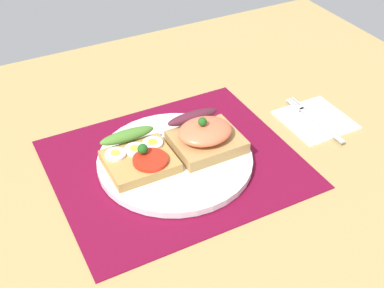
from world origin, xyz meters
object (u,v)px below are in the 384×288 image
at_px(napkin, 316,119).
at_px(sandwich_salmon, 205,135).
at_px(plate, 175,160).
at_px(fork, 313,118).
at_px(sandwich_egg_tomato, 138,156).

bearing_deg(napkin, sandwich_salmon, 176.96).
relative_size(plate, fork, 1.63).
distance_m(plate, napkin, 0.27).
bearing_deg(sandwich_egg_tomato, plate, -14.44).
xyz_separation_m(sandwich_egg_tomato, fork, (0.32, -0.02, -0.02)).
height_order(sandwich_salmon, fork, sandwich_salmon).
xyz_separation_m(sandwich_salmon, fork, (0.21, -0.01, -0.03)).
bearing_deg(fork, sandwich_salmon, 177.06).
distance_m(sandwich_egg_tomato, fork, 0.32).
bearing_deg(sandwich_egg_tomato, sandwich_salmon, -5.24).
bearing_deg(napkin, sandwich_egg_tomato, 176.22).
distance_m(plate, fork, 0.26).
bearing_deg(fork, sandwich_egg_tomato, 176.27).
bearing_deg(fork, plate, 178.56).
height_order(napkin, fork, fork).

